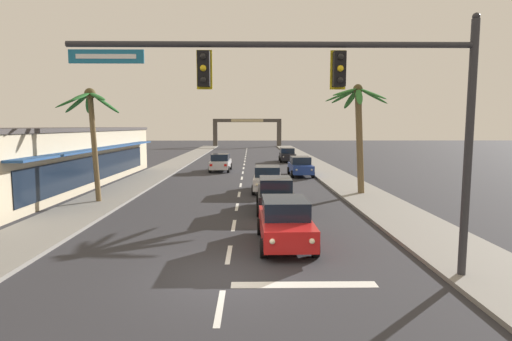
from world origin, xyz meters
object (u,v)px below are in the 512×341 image
object	(u,v)px
sedan_lead_at_stop_bar	(285,222)
storefront_strip_left	(49,157)
sedan_parked_nearest_kerb	(300,166)
traffic_signal_mast	(346,94)
sedan_third_in_queue	(275,194)
palm_left_second	(91,116)
sedan_oncoming_far	(221,162)
palm_right_second	(358,117)
sedan_fifth_in_queue	(267,179)
town_gateway_arch	(247,128)
sedan_parked_mid_kerb	(287,155)

from	to	relation	value
sedan_lead_at_stop_bar	storefront_strip_left	size ratio (longest dim) A/B	0.17
sedan_parked_nearest_kerb	storefront_strip_left	bearing A→B (deg)	-162.06
traffic_signal_mast	sedan_third_in_queue	world-z (taller)	traffic_signal_mast
sedan_third_in_queue	palm_left_second	size ratio (longest dim) A/B	0.70
palm_left_second	storefront_strip_left	distance (m)	8.97
traffic_signal_mast	sedan_lead_at_stop_bar	distance (m)	5.66
traffic_signal_mast	sedan_oncoming_far	bearing A→B (deg)	101.18
sedan_oncoming_far	traffic_signal_mast	bearing A→B (deg)	-78.82
storefront_strip_left	sedan_third_in_queue	bearing A→B (deg)	-28.10
traffic_signal_mast	palm_left_second	xyz separation A→B (m)	(-11.28, 11.36, -0.32)
sedan_oncoming_far	storefront_strip_left	bearing A→B (deg)	-139.30
palm_right_second	sedan_fifth_in_queue	bearing A→B (deg)	165.43
sedan_oncoming_far	palm_left_second	size ratio (longest dim) A/B	0.70
sedan_fifth_in_queue	sedan_oncoming_far	size ratio (longest dim) A/B	1.01
sedan_oncoming_far	sedan_parked_nearest_kerb	bearing A→B (deg)	-27.73
sedan_oncoming_far	town_gateway_arch	world-z (taller)	town_gateway_arch
sedan_third_in_queue	sedan_parked_nearest_kerb	distance (m)	14.71
storefront_strip_left	town_gateway_arch	bearing A→B (deg)	76.51
sedan_parked_mid_kerb	town_gateway_arch	xyz separation A→B (m)	(-5.20, 36.71, 2.98)
sedan_parked_nearest_kerb	sedan_third_in_queue	bearing A→B (deg)	-102.01
traffic_signal_mast	town_gateway_arch	distance (m)	74.62
traffic_signal_mast	sedan_parked_nearest_kerb	distance (m)	24.29
sedan_lead_at_stop_bar	sedan_fifth_in_queue	world-z (taller)	same
storefront_strip_left	sedan_parked_nearest_kerb	bearing A→B (deg)	17.94
sedan_oncoming_far	sedan_parked_nearest_kerb	size ratio (longest dim) A/B	1.00
palm_right_second	storefront_strip_left	distance (m)	21.53
sedan_parked_mid_kerb	sedan_lead_at_stop_bar	bearing A→B (deg)	-95.31
sedan_third_in_queue	sedan_parked_nearest_kerb	bearing A→B (deg)	77.99
palm_right_second	storefront_strip_left	size ratio (longest dim) A/B	0.26
sedan_oncoming_far	sedan_parked_mid_kerb	size ratio (longest dim) A/B	1.00
sedan_parked_nearest_kerb	palm_right_second	size ratio (longest dim) A/B	0.65
sedan_fifth_in_queue	storefront_strip_left	distance (m)	15.68
sedan_third_in_queue	palm_left_second	bearing A→B (deg)	169.14
palm_left_second	traffic_signal_mast	bearing A→B (deg)	-45.21
sedan_third_in_queue	traffic_signal_mast	bearing A→B (deg)	-82.21
sedan_parked_nearest_kerb	palm_left_second	size ratio (longest dim) A/B	0.70
sedan_parked_nearest_kerb	storefront_strip_left	distance (m)	19.68
storefront_strip_left	town_gateway_arch	size ratio (longest dim) A/B	1.85
storefront_strip_left	palm_right_second	bearing A→B (deg)	-10.13
sedan_parked_mid_kerb	palm_right_second	bearing A→B (deg)	-84.69
sedan_parked_mid_kerb	palm_left_second	xyz separation A→B (m)	(-13.18, -26.46, 4.00)
sedan_third_in_queue	sedan_fifth_in_queue	bearing A→B (deg)	91.51
traffic_signal_mast	palm_right_second	xyz separation A→B (m)	(4.11, 14.03, -0.32)
palm_right_second	town_gateway_arch	size ratio (longest dim) A/B	0.48
sedan_oncoming_far	sedan_parked_nearest_kerb	world-z (taller)	same
sedan_oncoming_far	palm_right_second	size ratio (longest dim) A/B	0.65
sedan_parked_mid_kerb	town_gateway_arch	bearing A→B (deg)	98.06
palm_right_second	storefront_strip_left	world-z (taller)	palm_right_second
sedan_fifth_in_queue	storefront_strip_left	world-z (taller)	storefront_strip_left
sedan_third_in_queue	town_gateway_arch	size ratio (longest dim) A/B	0.31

